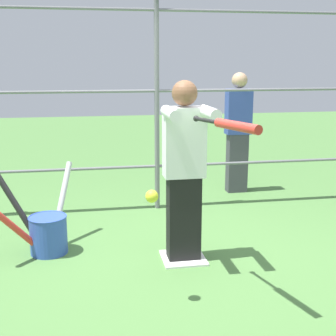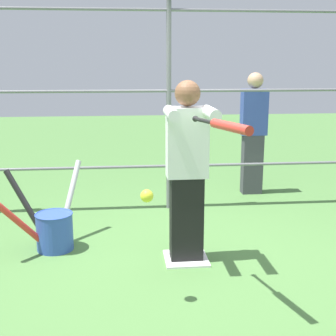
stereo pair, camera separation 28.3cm
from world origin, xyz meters
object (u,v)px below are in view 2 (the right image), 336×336
(bat_bucket, at_px, (53,228))
(batter, at_px, (187,167))
(softball_in_flight, at_px, (147,196))
(baseball_bat_swinging, at_px, (225,126))
(bystander_behind_fence, at_px, (253,132))

(bat_bucket, bearing_deg, batter, 162.26)
(batter, xyz_separation_m, softball_in_flight, (0.40, 0.76, -0.04))
(bat_bucket, bearing_deg, baseball_bat_swinging, 136.77)
(batter, bearing_deg, baseball_bat_swinging, 98.16)
(batter, height_order, baseball_bat_swinging, batter)
(batter, xyz_separation_m, bystander_behind_fence, (-1.23, -2.19, -0.03))
(batter, xyz_separation_m, baseball_bat_swinging, (-0.13, 0.91, 0.49))
(bat_bucket, distance_m, bystander_behind_fence, 3.14)
(bystander_behind_fence, bearing_deg, bat_bucket, 35.47)
(softball_in_flight, height_order, bat_bucket, softball_in_flight)
(baseball_bat_swinging, height_order, softball_in_flight, baseball_bat_swinging)
(batter, height_order, bat_bucket, batter)
(batter, relative_size, bystander_behind_fence, 0.99)
(softball_in_flight, bearing_deg, bystander_behind_fence, -118.93)
(bystander_behind_fence, bearing_deg, softball_in_flight, 61.07)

